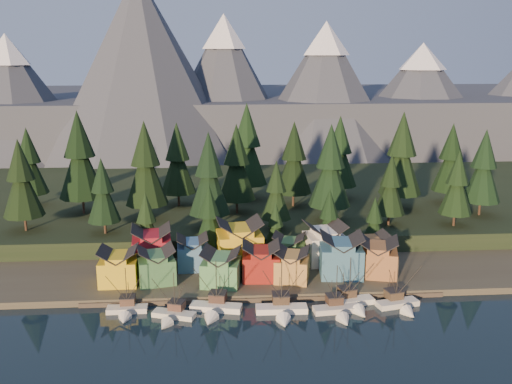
{
  "coord_description": "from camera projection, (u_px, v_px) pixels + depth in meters",
  "views": [
    {
      "loc": [
        -10.11,
        -100.23,
        53.31
      ],
      "look_at": [
        -0.77,
        30.0,
        21.13
      ],
      "focal_mm": 40.0,
      "sensor_mm": 36.0,
      "label": 1
    }
  ],
  "objects": [
    {
      "name": "tree_hill_10",
      "position": [
        339.0,
        154.0,
        185.06
      ],
      "size": [
        11.81,
        11.81,
        27.51
      ],
      "color": "#332319",
      "rests_on": "hillside"
    },
    {
      "name": "tree_hill_0",
      "position": [
        21.0,
        181.0,
        151.85
      ],
      "size": [
        10.84,
        10.84,
        25.25
      ],
      "color": "#332319",
      "rests_on": "hillside"
    },
    {
      "name": "tree_hill_13",
      "position": [
        457.0,
        185.0,
        156.67
      ],
      "size": [
        9.2,
        9.2,
        21.43
      ],
      "color": "#332319",
      "rests_on": "hillside"
    },
    {
      "name": "house_back_4",
      "position": [
        325.0,
        242.0,
        143.12
      ],
      "size": [
        10.64,
        10.32,
        10.28
      ],
      "rotation": [
        0.0,
        0.0,
        0.15
      ],
      "color": "white",
      "rests_on": "shore_strip"
    },
    {
      "name": "tree_hill_17",
      "position": [
        483.0,
        169.0,
        166.62
      ],
      "size": [
        11.05,
        11.05,
        25.74
      ],
      "color": "#332319",
      "rests_on": "hillside"
    },
    {
      "name": "tree_hill_16",
      "position": [
        29.0,
        164.0,
        176.66
      ],
      "size": [
        10.69,
        10.69,
        24.89
      ],
      "color": "#332319",
      "rests_on": "hillside"
    },
    {
      "name": "house_back_3",
      "position": [
        289.0,
        249.0,
        141.95
      ],
      "size": [
        9.1,
        8.48,
        7.82
      ],
      "rotation": [
        0.0,
        0.0,
        -0.24
      ],
      "color": "#3F6D3B",
      "rests_on": "shore_strip"
    },
    {
      "name": "ground",
      "position": [
        271.0,
        334.0,
        110.53
      ],
      "size": [
        500.0,
        500.0,
        0.0
      ],
      "primitive_type": "plane",
      "color": "black",
      "rests_on": "ground"
    },
    {
      "name": "tree_hill_9",
      "position": [
        330.0,
        169.0,
        160.22
      ],
      "size": [
        12.04,
        12.04,
        28.05
      ],
      "color": "#332319",
      "rests_on": "hillside"
    },
    {
      "name": "tree_hill_12",
      "position": [
        402.0,
        157.0,
        172.27
      ],
      "size": [
        12.93,
        12.93,
        30.13
      ],
      "color": "#332319",
      "rests_on": "hillside"
    },
    {
      "name": "house_front_2",
      "position": [
        221.0,
        266.0,
        129.77
      ],
      "size": [
        9.91,
        9.97,
        8.3
      ],
      "rotation": [
        0.0,
        0.0,
        -0.19
      ],
      "color": "#48854C",
      "rests_on": "shore_strip"
    },
    {
      "name": "house_back_1",
      "position": [
        193.0,
        251.0,
        139.24
      ],
      "size": [
        7.93,
        8.01,
        8.36
      ],
      "rotation": [
        0.0,
        0.0,
        0.07
      ],
      "color": "#3E6894",
      "rests_on": "shore_strip"
    },
    {
      "name": "boat_1",
      "position": [
        172.0,
        310.0,
        116.42
      ],
      "size": [
        9.53,
        9.98,
        10.59
      ],
      "rotation": [
        0.0,
        0.0,
        -0.32
      ],
      "color": "beige",
      "rests_on": "ground"
    },
    {
      "name": "house_front_1",
      "position": [
        156.0,
        264.0,
        130.78
      ],
      "size": [
        9.69,
        9.44,
        8.45
      ],
      "rotation": [
        0.0,
        0.0,
        0.22
      ],
      "color": "#3B6D3F",
      "rests_on": "shore_strip"
    },
    {
      "name": "boat_5",
      "position": [
        353.0,
        297.0,
        122.18
      ],
      "size": [
        10.96,
        11.59,
        11.8
      ],
      "rotation": [
        0.0,
        0.0,
        0.19
      ],
      "color": "white",
      "rests_on": "ground"
    },
    {
      "name": "tree_shore_2",
      "position": [
        275.0,
        227.0,
        147.39
      ],
      "size": [
        6.15,
        6.15,
        14.34
      ],
      "color": "#332319",
      "rests_on": "shore_strip"
    },
    {
      "name": "tree_shore_4",
      "position": [
        374.0,
        223.0,
        149.07
      ],
      "size": [
        6.57,
        6.57,
        15.3
      ],
      "color": "#332319",
      "rests_on": "shore_strip"
    },
    {
      "name": "mountain_ridge",
      "position": [
        226.0,
        103.0,
        310.86
      ],
      "size": [
        560.0,
        190.0,
        90.0
      ],
      "color": "#464C5B",
      "rests_on": "ground"
    },
    {
      "name": "boat_3",
      "position": [
        282.0,
        304.0,
        118.47
      ],
      "size": [
        11.18,
        12.15,
        12.22
      ],
      "rotation": [
        0.0,
        0.0,
        -0.02
      ],
      "color": "white",
      "rests_on": "ground"
    },
    {
      "name": "tree_hill_11",
      "position": [
        390.0,
        187.0,
        157.52
      ],
      "size": [
        8.68,
        8.68,
        20.22
      ],
      "color": "#332319",
      "rests_on": "hillside"
    },
    {
      "name": "house_back_5",
      "position": [
        373.0,
        248.0,
        142.32
      ],
      "size": [
        7.55,
        7.64,
        8.06
      ],
      "rotation": [
        0.0,
        0.0,
        0.05
      ],
      "color": "#946034",
      "rests_on": "shore_strip"
    },
    {
      "name": "tree_hill_14",
      "position": [
        451.0,
        160.0,
        179.9
      ],
      "size": [
        11.06,
        11.06,
        25.77
      ],
      "color": "#332319",
      "rests_on": "hillside"
    },
    {
      "name": "house_front_4",
      "position": [
        292.0,
        264.0,
        132.06
      ],
      "size": [
        9.33,
        9.77,
        7.78
      ],
      "rotation": [
        0.0,
        0.0,
        -0.24
      ],
      "color": "#AC7F3D",
      "rests_on": "shore_strip"
    },
    {
      "name": "tree_hill_3",
      "position": [
        146.0,
        166.0,
        161.35
      ],
      "size": [
        12.36,
        12.36,
        28.8
      ],
      "color": "#332319",
      "rests_on": "hillside"
    },
    {
      "name": "house_front_0",
      "position": [
        119.0,
        265.0,
        130.07
      ],
      "size": [
        8.55,
        8.09,
        8.52
      ],
      "rotation": [
        0.0,
        0.0,
        0.0
      ],
      "color": "gold",
      "rests_on": "shore_strip"
    },
    {
      "name": "house_back_2",
      "position": [
        239.0,
        241.0,
        141.84
      ],
      "size": [
        11.81,
        11.02,
        11.52
      ],
      "rotation": [
        0.0,
        0.0,
        0.1
      ],
      "color": "gold",
      "rests_on": "shore_strip"
    },
    {
      "name": "tree_hill_1",
      "position": [
        80.0,
        158.0,
        167.42
      ],
      "size": [
        13.31,
        13.31,
        31.02
      ],
      "color": "#332319",
      "rests_on": "hillside"
    },
    {
      "name": "tree_hill_6",
      "position": [
        237.0,
        165.0,
        168.23
      ],
      "size": [
        11.62,
        11.62,
        27.06
      ],
      "color": "#332319",
      "rests_on": "hillside"
    },
    {
      "name": "tree_hill_7",
      "position": [
        276.0,
        192.0,
        153.48
      ],
      "size": [
        8.28,
        8.28,
        19.28
      ],
      "color": "#332319",
      "rests_on": "hillside"
    },
    {
      "name": "tree_hill_2",
      "position": [
        103.0,
        193.0,
        150.12
      ],
      "size": [
        8.81,
        8.81,
        20.53
      ],
      "color": "#332319",
      "rests_on": "hillside"
    },
    {
      "name": "tree_hill_15",
      "position": [
        247.0,
        147.0,
        184.37
      ],
      "size": [
        13.57,
        13.57,
        31.61
      ],
      "color": "#332319",
      "rests_on": "hillside"
    },
    {
      "name": "boat_4",
      "position": [
        339.0,
        305.0,
        118.63
      ],
      "size": [
        10.43,
        11.19,
        11.29
      ],
      "rotation": [
        0.0,
        0.0,
        0.1
      ],
      "color": "beige",
      "rests_on": "ground"
    },
    {
      "name": "dock",
      "position": [
        264.0,
        297.0,
        126.39
      ],
      "size": [
        80.0,
        4.0,
        1.0
      ],
      "primitive_type": "cube",
      "color": "#4C4236",
      "rests_on": "ground"
    },
    {
      "name": "tree_shore_0",
      "position": [
        146.0,
        223.0,
        144.66
      ],
      "size": [
        7.56,
        7.56,
        17.6
      ],
      "color": "#332319",
      "rests_on": "shore_strip"
    },
    {
      "name": "house_front_6",
      "position": [
        377.0,
        256.0,
        135.09
      ],
      "size": [
        10.99,
        10.63,
        9.11
      ],
      "rotation": [
        0.0,
        0.0,
        -0.25
      ],
      "color": "brown",
      "rests_on": "shore_strip"
    },
    {
      "name": "hillside",
      "position": [
        246.0,
        201.0,
        196.98
      ],
      "size": [
        420.0,
        100.0,
        6.0
      ],
      "primitive_type": "cube",
      "color": "black",
      "rests_on": "ground"
    },
    {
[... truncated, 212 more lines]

